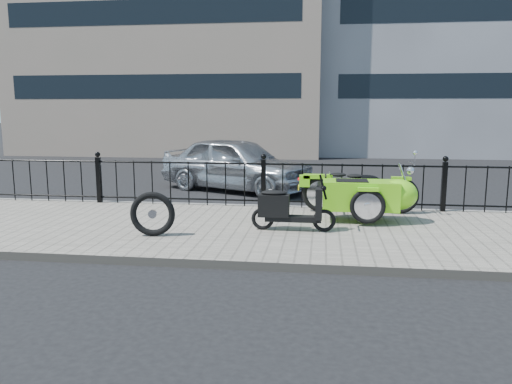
# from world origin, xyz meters

# --- Properties ---
(ground) EXTENTS (120.00, 120.00, 0.00)m
(ground) POSITION_xyz_m (0.00, 0.00, 0.00)
(ground) COLOR black
(ground) RESTS_ON ground
(sidewalk) EXTENTS (30.00, 3.80, 0.12)m
(sidewalk) POSITION_xyz_m (0.00, -0.50, 0.06)
(sidewalk) COLOR slate
(sidewalk) RESTS_ON ground
(curb) EXTENTS (30.00, 0.10, 0.12)m
(curb) POSITION_xyz_m (0.00, 1.44, 0.06)
(curb) COLOR gray
(curb) RESTS_ON ground
(iron_fence) EXTENTS (14.11, 0.11, 1.08)m
(iron_fence) POSITION_xyz_m (0.00, 1.30, 0.59)
(iron_fence) COLOR black
(iron_fence) RESTS_ON sidewalk
(building_tan) EXTENTS (14.00, 8.01, 12.00)m
(building_tan) POSITION_xyz_m (-6.00, 15.99, 6.00)
(building_tan) COLOR gray
(building_tan) RESTS_ON ground
(motorcycle_sidecar) EXTENTS (2.28, 1.48, 0.98)m
(motorcycle_sidecar) POSITION_xyz_m (2.02, 0.34, 0.59)
(motorcycle_sidecar) COLOR black
(motorcycle_sidecar) RESTS_ON sidewalk
(scooter) EXTENTS (1.37, 0.40, 0.93)m
(scooter) POSITION_xyz_m (0.62, -0.64, 0.48)
(scooter) COLOR black
(scooter) RESTS_ON sidewalk
(spare_tire) EXTENTS (0.71, 0.19, 0.70)m
(spare_tire) POSITION_xyz_m (-1.43, -1.29, 0.47)
(spare_tire) COLOR black
(spare_tire) RESTS_ON sidewalk
(sedan_car) EXTENTS (4.36, 3.16, 1.38)m
(sedan_car) POSITION_xyz_m (-1.02, 3.95, 0.69)
(sedan_car) COLOR #ADB0B5
(sedan_car) RESTS_ON ground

